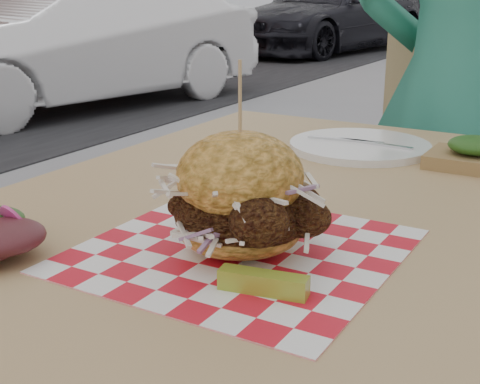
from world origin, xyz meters
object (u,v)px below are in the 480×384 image
Objects in this scene: diner at (457,88)px; patio_table at (272,249)px; car_white at (73,42)px; sandwich at (240,200)px; car_dark at (331,14)px; patio_chair at (444,169)px.

diner is 0.97m from patio_table.
car_white is 15.08× the size of sandwich.
diner is 6.99× the size of sandwich.
patio_table is (3.71, -3.44, 0.11)m from car_white.
diner reaches higher than sandwich.
car_dark is 4.13× the size of patio_chair.
patio_chair is (0.01, 1.03, -0.12)m from patio_table.
patio_table is at bearing -56.53° from car_dark.
car_dark is 8.84m from patio_chair.
car_white is at bearing 154.80° from patio_chair.
car_dark is (0.00, 5.60, 0.01)m from car_white.
car_white is 5.24m from sandwich.
diner is 1.32× the size of patio_table.
patio_table is 0.25m from sandwich.
car_white is at bearing -57.47° from diner.
car_dark is 3.27× the size of patio_table.
patio_table is 1.26× the size of patio_chair.
patio_chair is at bearing 89.25° from patio_table.
car_white is 3.60× the size of patio_chair.
car_dark is at bearing 102.66° from car_white.
sandwich is (0.04, -1.22, 0.26)m from patio_chair.
diner is at bearing -53.92° from car_dark.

